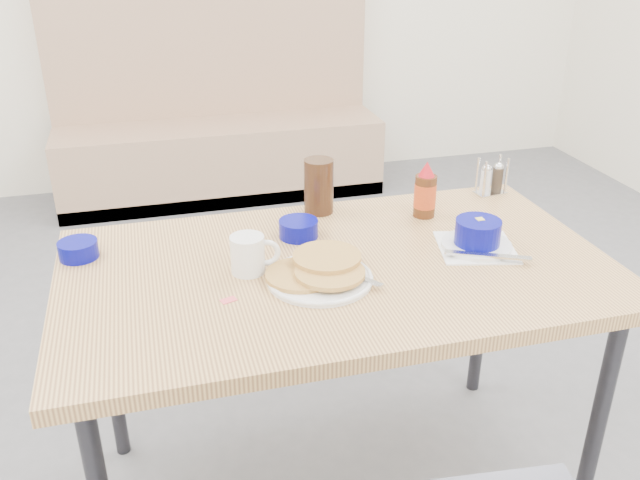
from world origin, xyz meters
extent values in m
cube|color=tan|center=(0.00, 2.72, 0.23)|extent=(1.90, 0.55, 0.45)
cube|color=tan|center=(0.00, 2.94, 0.72)|extent=(1.90, 0.12, 1.00)
cube|color=#2D2D33|center=(0.00, 2.72, 0.04)|extent=(1.90, 0.55, 0.08)
cube|color=#DBAF65|center=(0.00, 0.25, 0.74)|extent=(1.40, 0.80, 0.04)
cylinder|color=#2D2D33|center=(0.62, -0.07, 0.36)|extent=(0.04, 0.04, 0.72)
cylinder|color=#2D2D33|center=(-0.62, 0.57, 0.36)|extent=(0.04, 0.04, 0.72)
cylinder|color=#2D2D33|center=(0.62, 0.57, 0.36)|extent=(0.04, 0.04, 0.72)
cylinder|color=white|center=(-0.07, 0.18, 0.77)|extent=(0.26, 0.26, 0.01)
cylinder|color=tan|center=(-0.11, 0.19, 0.78)|extent=(0.17, 0.17, 0.01)
cylinder|color=tan|center=(-0.05, 0.16, 0.79)|extent=(0.17, 0.17, 0.01)
cylinder|color=tan|center=(-0.04, 0.22, 0.80)|extent=(0.17, 0.17, 0.01)
cube|color=silver|center=(0.03, 0.14, 0.78)|extent=(0.08, 0.10, 0.00)
cylinder|color=white|center=(-0.23, 0.27, 0.81)|extent=(0.09, 0.09, 0.10)
cylinder|color=black|center=(-0.23, 0.27, 0.85)|extent=(0.07, 0.07, 0.00)
torus|color=white|center=(-0.18, 0.27, 0.81)|extent=(0.07, 0.02, 0.07)
cube|color=white|center=(0.38, 0.24, 0.76)|extent=(0.24, 0.24, 0.00)
cylinder|color=white|center=(0.38, 0.24, 0.77)|extent=(0.19, 0.19, 0.01)
cylinder|color=#05077B|center=(0.38, 0.24, 0.81)|extent=(0.12, 0.12, 0.07)
cylinder|color=white|center=(0.38, 0.24, 0.83)|extent=(0.11, 0.11, 0.01)
cube|color=#F4DB60|center=(0.39, 0.25, 0.84)|extent=(0.02, 0.02, 0.01)
cube|color=silver|center=(0.38, 0.16, 0.78)|extent=(0.21, 0.11, 0.01)
cylinder|color=#05077B|center=(-0.64, 0.46, 0.78)|extent=(0.10, 0.10, 0.05)
cylinder|color=#05077B|center=(-0.06, 0.44, 0.78)|extent=(0.11, 0.11, 0.05)
cylinder|color=#341E10|center=(0.04, 0.59, 0.84)|extent=(0.11, 0.11, 0.16)
cube|color=silver|center=(0.61, 0.59, 0.76)|extent=(0.10, 0.07, 0.00)
cylinder|color=silver|center=(0.57, 0.56, 0.82)|extent=(0.01, 0.01, 0.11)
cylinder|color=silver|center=(0.65, 0.58, 0.82)|extent=(0.01, 0.01, 0.11)
cylinder|color=silver|center=(0.57, 0.60, 0.82)|extent=(0.01, 0.01, 0.11)
cylinder|color=silver|center=(0.65, 0.62, 0.82)|extent=(0.01, 0.01, 0.11)
cylinder|color=silver|center=(0.59, 0.59, 0.80)|extent=(0.03, 0.03, 0.08)
cylinder|color=#3F3326|center=(0.63, 0.59, 0.80)|extent=(0.03, 0.03, 0.08)
cylinder|color=#47230F|center=(0.33, 0.48, 0.82)|extent=(0.06, 0.06, 0.13)
cylinder|color=orange|center=(0.33, 0.48, 0.83)|extent=(0.06, 0.06, 0.07)
cone|color=red|center=(0.33, 0.48, 0.91)|extent=(0.05, 0.05, 0.04)
cube|color=#F4515C|center=(-0.30, 0.14, 0.76)|extent=(0.04, 0.03, 0.00)
camera|label=1|loc=(-0.44, -1.21, 1.57)|focal=38.00mm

